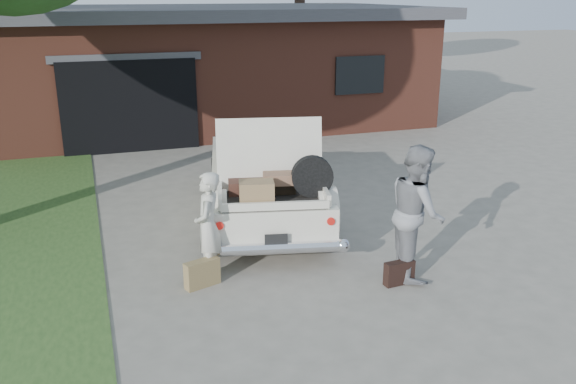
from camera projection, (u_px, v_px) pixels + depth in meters
name	position (u px, v px, depth m)	size (l,w,h in m)	color
ground	(302.00, 283.00, 8.15)	(90.00, 90.00, 0.00)	gray
house	(203.00, 63.00, 18.25)	(12.80, 7.80, 3.30)	brown
sedan	(264.00, 177.00, 10.42)	(2.81, 5.04, 1.97)	beige
woman_left	(208.00, 226.00, 8.09)	(0.54, 0.36, 1.49)	beige
woman_right	(417.00, 212.00, 8.14)	(0.89, 0.69, 1.83)	gray
suitcase_left	(202.00, 273.00, 8.02)	(0.47, 0.15, 0.37)	olive
suitcase_right	(399.00, 273.00, 8.09)	(0.42, 0.13, 0.32)	black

